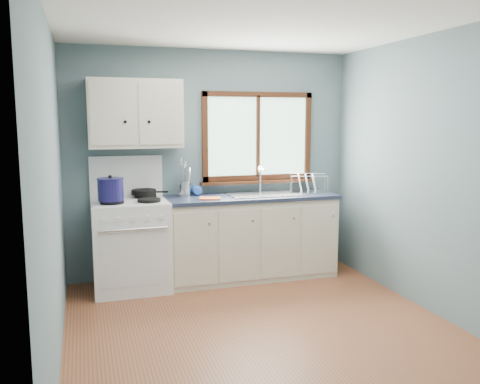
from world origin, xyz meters
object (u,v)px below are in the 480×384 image
object	(u,v)px
utensil_crock	(184,188)
skillet	(144,192)
stockpot	(111,189)
base_cabinets	(250,241)
gas_range	(131,242)
sink	(266,200)
thermos	(187,182)
dish_rack	(308,187)

from	to	relation	value
utensil_crock	skillet	bearing A→B (deg)	-178.02
stockpot	utensil_crock	distance (m)	0.86
base_cabinets	stockpot	size ratio (longest dim) A/B	6.33
base_cabinets	skillet	world-z (taller)	skillet
gas_range	sink	size ratio (longest dim) A/B	1.62
base_cabinets	utensil_crock	bearing A→B (deg)	168.01
skillet	utensil_crock	xyz separation A→B (m)	(0.43, 0.01, 0.02)
sink	skillet	size ratio (longest dim) A/B	2.06
base_cabinets	thermos	distance (m)	0.96
thermos	stockpot	bearing A→B (deg)	-157.66
utensil_crock	stockpot	bearing A→B (deg)	-157.44
gas_range	stockpot	size ratio (longest dim) A/B	4.65
stockpot	skillet	bearing A→B (deg)	41.21
thermos	gas_range	bearing A→B (deg)	-164.15
gas_range	dish_rack	distance (m)	2.06
stockpot	utensil_crock	world-z (taller)	utensil_crock
skillet	thermos	distance (m)	0.48
skillet	dish_rack	distance (m)	1.84
base_cabinets	skillet	distance (m)	1.28
gas_range	stockpot	world-z (taller)	gas_range
stockpot	utensil_crock	xyz separation A→B (m)	(0.79, 0.33, -0.07)
gas_range	sink	xyz separation A→B (m)	(1.49, 0.02, 0.37)
skillet	stockpot	bearing A→B (deg)	-125.22
stockpot	utensil_crock	size ratio (longest dim) A/B	0.70
utensil_crock	thermos	bearing A→B (deg)	17.66
gas_range	utensil_crock	world-z (taller)	gas_range
thermos	sink	bearing A→B (deg)	-10.85
stockpot	thermos	size ratio (longest dim) A/B	0.94
base_cabinets	sink	world-z (taller)	sink
gas_range	base_cabinets	bearing A→B (deg)	0.82
sink	thermos	world-z (taller)	thermos
stockpot	dish_rack	xyz separation A→B (m)	(2.19, 0.20, -0.09)
utensil_crock	thermos	size ratio (longest dim) A/B	1.34
stockpot	dish_rack	bearing A→B (deg)	5.21
base_cabinets	sink	xyz separation A→B (m)	(0.18, -0.00, 0.45)
gas_range	thermos	bearing A→B (deg)	15.85
gas_range	sink	distance (m)	1.53
skillet	stockpot	xyz separation A→B (m)	(-0.36, -0.31, 0.09)
skillet	thermos	world-z (taller)	thermos
base_cabinets	stockpot	bearing A→B (deg)	-173.23
stockpot	thermos	distance (m)	0.89
base_cabinets	sink	distance (m)	0.48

